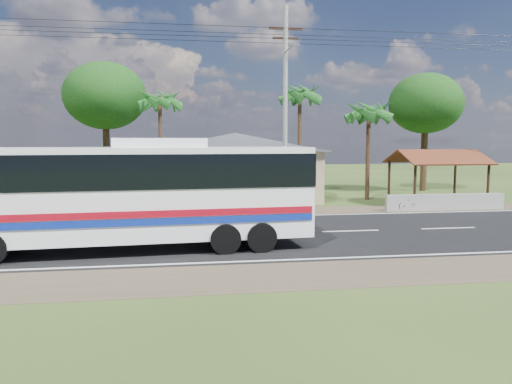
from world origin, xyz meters
TOP-DOWN VIEW (x-y plane):
  - ground at (0.00, 0.00)m, footprint 120.00×120.00m
  - road at (0.00, 0.00)m, footprint 120.00×16.00m
  - house at (1.00, 13.00)m, footprint 12.40×10.00m
  - waiting_shed at (13.00, 8.50)m, footprint 5.20×4.48m
  - concrete_barrier at (12.00, 5.60)m, footprint 7.00×0.30m
  - utility_poles at (2.67, 6.49)m, footprint 32.80×2.22m
  - palm_near at (9.50, 11.00)m, footprint 2.80×2.80m
  - palm_mid at (6.00, 15.50)m, footprint 2.80×2.80m
  - palm_far at (-4.00, 16.00)m, footprint 2.80×2.80m
  - tree_behind_house at (-8.00, 18.00)m, footprint 6.00×6.00m
  - tree_behind_shed at (16.00, 16.00)m, footprint 5.60×5.60m
  - coach_bus at (-4.41, -2.46)m, footprint 12.86×3.50m
  - motorcycle at (10.01, 5.58)m, footprint 1.74×0.80m

SIDE VIEW (x-z plane):
  - ground at x=0.00m, z-range 0.00..0.00m
  - road at x=0.00m, z-range -0.01..0.02m
  - motorcycle at x=10.01m, z-range 0.00..0.88m
  - concrete_barrier at x=12.00m, z-range 0.00..0.90m
  - coach_bus at x=-4.41m, z-range 0.28..4.23m
  - house at x=1.00m, z-range 0.14..5.14m
  - waiting_shed at x=13.00m, z-range 1.05..4.40m
  - palm_near at x=9.50m, z-range 2.36..9.06m
  - utility_poles at x=2.67m, z-range 0.27..11.27m
  - palm_far at x=-4.00m, z-range 2.83..10.53m
  - tree_behind_shed at x=16.00m, z-range 2.17..11.19m
  - tree_behind_house at x=-8.00m, z-range 2.31..11.92m
  - palm_mid at x=6.00m, z-range 3.06..11.26m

